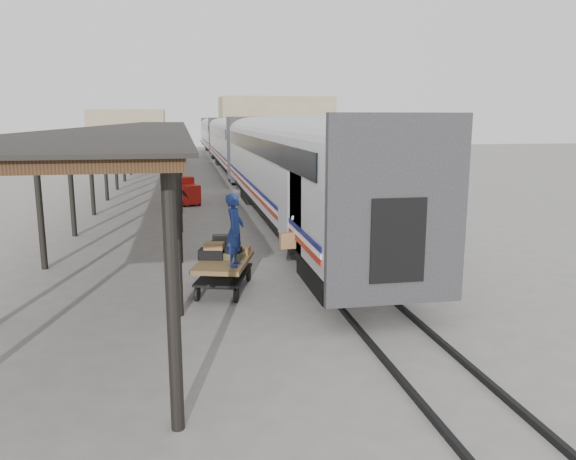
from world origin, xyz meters
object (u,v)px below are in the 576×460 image
(baggage_cart, at_px, (224,267))
(pedestrian, at_px, (178,199))
(luggage_tug, at_px, (187,192))
(porter, at_px, (235,230))

(baggage_cart, height_order, pedestrian, pedestrian)
(luggage_tug, xyz_separation_m, porter, (1.10, -16.45, 1.12))
(porter, relative_size, pedestrian, 1.07)
(baggage_cart, xyz_separation_m, luggage_tug, (-0.85, 15.80, 0.02))
(luggage_tug, distance_m, pedestrian, 4.04)
(luggage_tug, relative_size, porter, 1.02)
(luggage_tug, distance_m, porter, 16.53)
(baggage_cart, height_order, luggage_tug, luggage_tug)
(baggage_cart, distance_m, pedestrian, 11.87)
(porter, bearing_deg, luggage_tug, 24.18)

